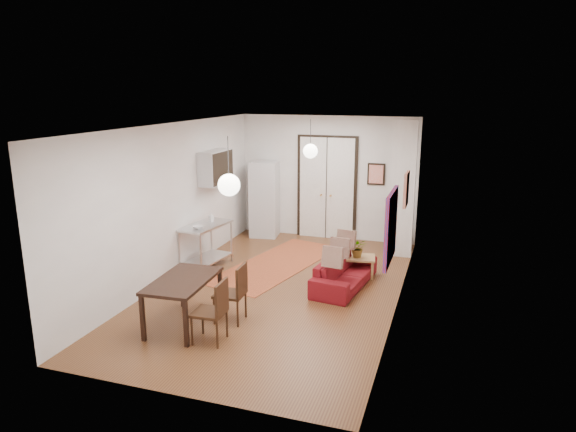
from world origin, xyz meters
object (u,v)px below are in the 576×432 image
(coffee_table, at_px, (352,259))
(black_side_chair, at_px, (399,225))
(fridge, at_px, (265,199))
(dining_chair_far, at_px, (212,304))
(dining_chair_near, at_px, (232,286))
(dining_table, at_px, (183,284))
(sofa, at_px, (345,273))
(kitchen_counter, at_px, (206,240))

(coffee_table, height_order, black_side_chair, black_side_chair)
(coffee_table, relative_size, fridge, 0.51)
(dining_chair_far, bearing_deg, dining_chair_near, 176.79)
(dining_table, bearing_deg, fridge, 96.58)
(dining_chair_near, bearing_deg, fridge, -168.68)
(sofa, xyz_separation_m, dining_table, (-1.98, -2.30, 0.40))
(dining_chair_near, bearing_deg, kitchen_counter, -146.94)
(dining_table, bearing_deg, dining_chair_near, 36.33)
(sofa, distance_m, fridge, 3.75)
(fridge, relative_size, black_side_chair, 2.05)
(dining_chair_far, bearing_deg, black_side_chair, 155.81)
(black_side_chair, bearing_deg, dining_chair_near, 73.02)
(fridge, distance_m, black_side_chair, 3.23)
(dining_chair_far, height_order, black_side_chair, dining_chair_far)
(kitchen_counter, bearing_deg, dining_chair_far, -53.49)
(dining_table, bearing_deg, black_side_chair, 62.44)
(dining_table, bearing_deg, sofa, 49.28)
(black_side_chair, bearing_deg, coffee_table, 80.24)
(dining_chair_near, height_order, dining_chair_far, same)
(fridge, height_order, dining_chair_near, fridge)
(sofa, bearing_deg, dining_chair_far, 159.43)
(coffee_table, height_order, dining_chair_near, dining_chair_near)
(kitchen_counter, xyz_separation_m, fridge, (0.29, 2.53, 0.34))
(sofa, xyz_separation_m, dining_chair_near, (-1.38, -1.86, 0.27))
(sofa, xyz_separation_m, fridge, (-2.55, 2.67, 0.65))
(fridge, bearing_deg, kitchen_counter, -104.57)
(sofa, height_order, dining_chair_far, dining_chair_far)
(coffee_table, distance_m, fridge, 3.34)
(fridge, bearing_deg, dining_chair_far, -85.35)
(coffee_table, distance_m, dining_table, 3.55)
(dining_table, xyz_separation_m, dining_chair_far, (0.60, -0.26, -0.13))
(dining_chair_far, bearing_deg, coffee_table, 153.01)
(sofa, height_order, dining_table, dining_table)
(dining_chair_near, relative_size, dining_chair_far, 1.00)
(sofa, xyz_separation_m, coffee_table, (0.02, 0.62, 0.07))
(sofa, bearing_deg, dining_table, 147.05)
(kitchen_counter, height_order, black_side_chair, kitchen_counter)
(coffee_table, bearing_deg, dining_table, -124.43)
(kitchen_counter, xyz_separation_m, black_side_chair, (3.50, 2.61, -0.05))
(fridge, xyz_separation_m, dining_table, (0.57, -4.97, -0.25))
(coffee_table, bearing_deg, black_side_chair, 73.39)
(dining_table, bearing_deg, dining_chair_far, -23.33)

